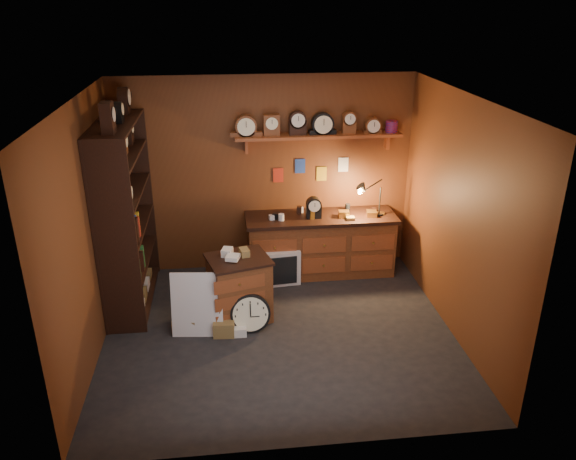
{
  "coord_description": "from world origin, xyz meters",
  "views": [
    {
      "loc": [
        -0.54,
        -5.52,
        3.66
      ],
      "look_at": [
        0.14,
        0.35,
        1.15
      ],
      "focal_mm": 35.0,
      "sensor_mm": 36.0,
      "label": 1
    }
  ],
  "objects_px": {
    "low_cabinet": "(239,286)",
    "big_round_clock": "(250,314)",
    "workbench": "(320,241)",
    "shelving_unit": "(123,209)"
  },
  "relations": [
    {
      "from": "workbench",
      "to": "low_cabinet",
      "type": "distance_m",
      "value": 1.6
    },
    {
      "from": "workbench",
      "to": "shelving_unit",
      "type": "bearing_deg",
      "value": -168.9
    },
    {
      "from": "shelving_unit",
      "to": "low_cabinet",
      "type": "height_order",
      "value": "shelving_unit"
    },
    {
      "from": "workbench",
      "to": "big_round_clock",
      "type": "bearing_deg",
      "value": -127.16
    },
    {
      "from": "shelving_unit",
      "to": "workbench",
      "type": "relative_size",
      "value": 1.25
    },
    {
      "from": "low_cabinet",
      "to": "shelving_unit",
      "type": "bearing_deg",
      "value": 140.9
    },
    {
      "from": "workbench",
      "to": "big_round_clock",
      "type": "xyz_separation_m",
      "value": [
        -1.05,
        -1.39,
        -0.24
      ]
    },
    {
      "from": "low_cabinet",
      "to": "big_round_clock",
      "type": "relative_size",
      "value": 1.9
    },
    {
      "from": "workbench",
      "to": "big_round_clock",
      "type": "relative_size",
      "value": 4.38
    },
    {
      "from": "shelving_unit",
      "to": "big_round_clock",
      "type": "bearing_deg",
      "value": -31.47
    }
  ]
}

